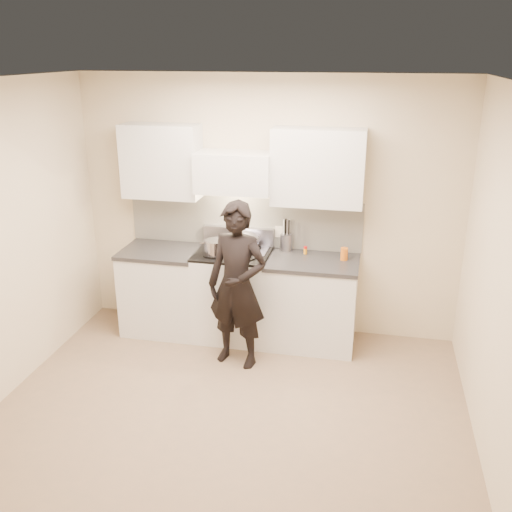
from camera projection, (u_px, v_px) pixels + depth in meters
The scene contains 11 objects.
ground_plane at pixel (228, 415), 4.81m from camera, with size 4.00×4.00×0.00m, color #84694E.
room_shell at pixel (229, 221), 4.62m from camera, with size 4.04×3.54×2.70m.
stove at pixel (233, 294), 6.02m from camera, with size 0.76×0.65×0.96m.
counter_right at pixel (311, 302), 5.86m from camera, with size 0.92×0.67×0.92m.
counter_left at pixel (163, 289), 6.17m from camera, with size 0.82×0.67×0.92m.
wok at pixel (246, 239), 5.94m from camera, with size 0.32×0.39×0.26m.
stock_pot at pixel (215, 247), 5.74m from camera, with size 0.30×0.29×0.15m.
utensil_crock at pixel (286, 241), 5.96m from camera, with size 0.13×0.13×0.34m.
spice_jar at pixel (305, 250), 5.87m from camera, with size 0.04×0.04×0.08m.
oil_glass at pixel (344, 254), 5.69m from camera, with size 0.07×0.07×0.13m.
person at pixel (237, 286), 5.37m from camera, with size 0.59×0.39×1.62m, color black.
Camera 1 is at (1.07, -3.93, 2.91)m, focal length 40.00 mm.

